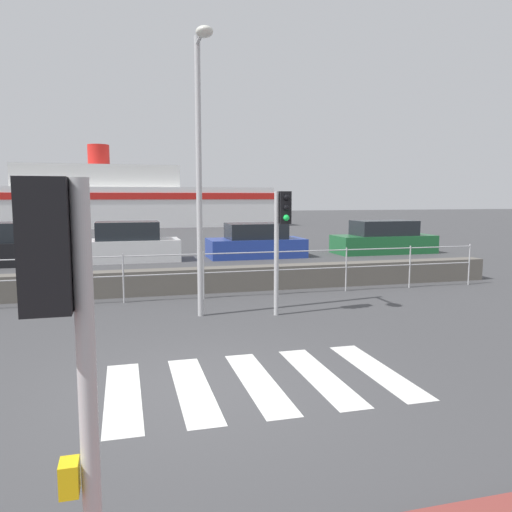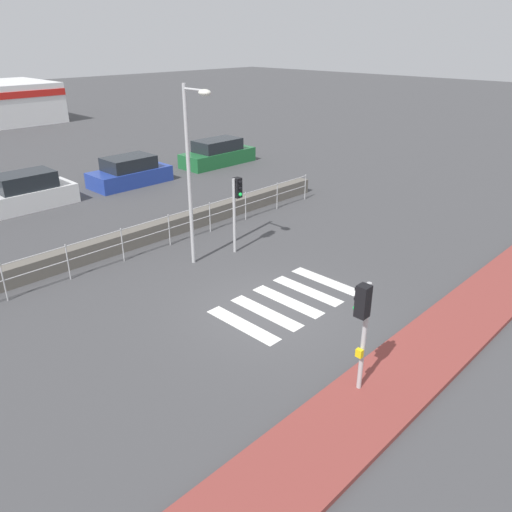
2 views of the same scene
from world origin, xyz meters
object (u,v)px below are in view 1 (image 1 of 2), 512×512
object	(u,v)px
ferry_boat	(127,201)
parked_car_white	(128,244)
traffic_light_far	(282,225)
parked_car_blue	(256,243)
traffic_light_near	(63,320)
streetlamp	(200,144)
parked_car_green	(384,239)

from	to	relation	value
ferry_boat	parked_car_white	bearing A→B (deg)	-90.48
traffic_light_far	parked_car_blue	world-z (taller)	traffic_light_far
traffic_light_far	parked_car_white	xyz separation A→B (m)	(-3.08, 10.13, -1.28)
traffic_light_near	parked_car_white	size ratio (longest dim) A/B	0.66
streetlamp	parked_car_green	size ratio (longest dim) A/B	1.27
streetlamp	traffic_light_far	bearing A→B (deg)	-4.53
traffic_light_near	traffic_light_far	size ratio (longest dim) A/B	0.99
streetlamp	parked_car_green	xyz separation A→B (m)	(9.78, 9.99, -2.96)
parked_car_blue	parked_car_green	xyz separation A→B (m)	(5.96, 0.00, 0.02)
streetlamp	ferry_boat	xyz separation A→B (m)	(-1.19, 34.97, -1.40)
parked_car_blue	ferry_boat	bearing A→B (deg)	101.33
traffic_light_near	parked_car_white	world-z (taller)	traffic_light_near
traffic_light_near	streetlamp	world-z (taller)	streetlamp
streetlamp	parked_car_blue	xyz separation A→B (m)	(3.82, 9.99, -2.98)
traffic_light_far	streetlamp	size ratio (longest dim) A/B	0.46
traffic_light_far	ferry_boat	size ratio (longest dim) A/B	0.11
traffic_light_far	parked_car_green	world-z (taller)	traffic_light_far
traffic_light_near	parked_car_white	bearing A→B (deg)	88.47
traffic_light_near	ferry_boat	bearing A→B (deg)	89.09
parked_car_white	ferry_boat	bearing A→B (deg)	89.52
streetlamp	parked_car_blue	bearing A→B (deg)	69.10
traffic_light_near	traffic_light_far	world-z (taller)	traffic_light_far
ferry_boat	traffic_light_far	bearing A→B (deg)	-85.32
streetlamp	parked_car_white	xyz separation A→B (m)	(-1.39, 9.99, -2.92)
parked_car_white	parked_car_blue	bearing A→B (deg)	0.00
traffic_light_near	streetlamp	size ratio (longest dim) A/B	0.46
parked_car_white	parked_car_blue	size ratio (longest dim) A/B	0.99
traffic_light_far	ferry_boat	world-z (taller)	ferry_boat
parked_car_green	streetlamp	bearing A→B (deg)	-134.38
parked_car_blue	traffic_light_near	bearing A→B (deg)	-107.99
traffic_light_far	parked_car_blue	bearing A→B (deg)	78.13
traffic_light_near	traffic_light_far	xyz separation A→B (m)	(3.55, 7.35, 0.04)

